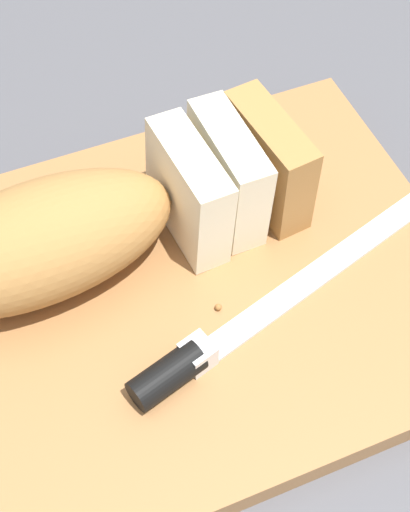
{
  "coord_description": "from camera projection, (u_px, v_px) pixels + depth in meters",
  "views": [
    {
      "loc": [
        -0.11,
        -0.29,
        0.49
      ],
      "look_at": [
        0.0,
        0.0,
        0.05
      ],
      "focal_mm": 52.84,
      "sensor_mm": 36.0,
      "label": 1
    }
  ],
  "objects": [
    {
      "name": "ground_plane",
      "position": [
        205.0,
        296.0,
        0.58
      ],
      "size": [
        3.0,
        3.0,
        0.0
      ],
      "primitive_type": "plane",
      "color": "#4C4C51"
    },
    {
      "name": "crumb_near_loaf",
      "position": [
        175.0,
        356.0,
        0.52
      ],
      "size": [
        0.01,
        0.01,
        0.01
      ],
      "primitive_type": "sphere",
      "color": "#996633",
      "rests_on": "cutting_board"
    },
    {
      "name": "bread_loaf",
      "position": [
        100.0,
        221.0,
        0.54
      ],
      "size": [
        0.3,
        0.12,
        0.08
      ],
      "rotation": [
        0.0,
        0.0,
        0.1
      ],
      "color": "#A8753D",
      "rests_on": "cutting_board"
    },
    {
      "name": "bread_knife",
      "position": [
        215.0,
        343.0,
        0.52
      ],
      "size": [
        0.27,
        0.11,
        0.02
      ],
      "rotation": [
        0.0,
        0.0,
        0.32
      ],
      "color": "silver",
      "rests_on": "cutting_board"
    },
    {
      "name": "crumb_stray_right",
      "position": [
        151.0,
        377.0,
        0.51
      ],
      "size": [
        0.0,
        0.0,
        0.0
      ],
      "primitive_type": "sphere",
      "color": "#996633",
      "rests_on": "cutting_board"
    },
    {
      "name": "crumb_near_knife",
      "position": [
        220.0,
        307.0,
        0.54
      ],
      "size": [
        0.01,
        0.01,
        0.01
      ],
      "primitive_type": "sphere",
      "color": "#996633",
      "rests_on": "cutting_board"
    },
    {
      "name": "cutting_board",
      "position": [
        205.0,
        288.0,
        0.57
      ],
      "size": [
        0.39,
        0.33,
        0.02
      ],
      "primitive_type": "cube",
      "rotation": [
        0.0,
        0.0,
        0.03
      ],
      "color": "#9E6B3D",
      "rests_on": "ground_plane"
    },
    {
      "name": "crumb_stray_left",
      "position": [
        150.0,
        242.0,
        0.58
      ],
      "size": [
        0.0,
        0.0,
        0.0
      ],
      "primitive_type": "sphere",
      "color": "#996633",
      "rests_on": "cutting_board"
    }
  ]
}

